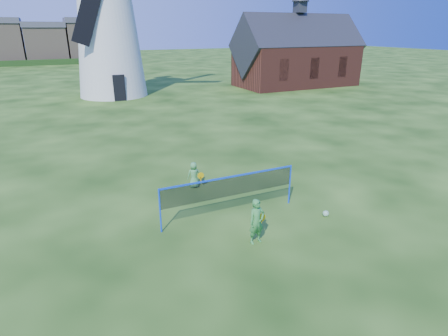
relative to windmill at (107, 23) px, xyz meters
name	(u,v)px	position (x,y,z in m)	size (l,w,h in m)	color
ground	(225,212)	(-0.71, -27.14, -6.78)	(220.00, 220.00, 0.00)	black
windmill	(107,23)	(0.00, 0.00, 0.00)	(15.36, 6.44, 20.12)	silver
chapel	(297,56)	(20.41, -1.85, -3.42)	(14.10, 6.84, 11.93)	brown
badminton_net	(230,187)	(-0.71, -27.55, -5.64)	(5.05, 0.05, 1.55)	blue
player_girl	(257,222)	(-0.71, -29.40, -6.05)	(0.70, 0.40, 1.46)	#398F3E
player_boy	(194,175)	(-0.93, -24.58, -6.23)	(0.65, 0.44, 1.10)	#4B9B52
play_ball	(326,214)	(2.37, -28.99, -6.67)	(0.22, 0.22, 0.22)	green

